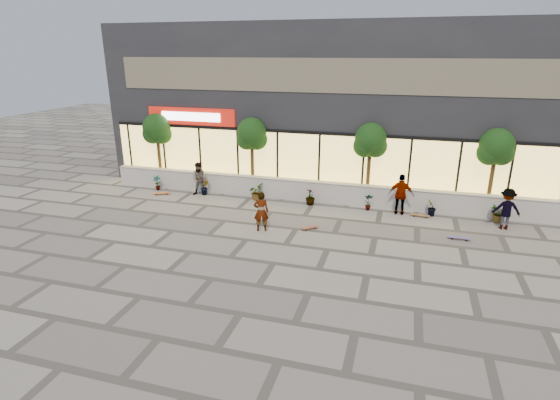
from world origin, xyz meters
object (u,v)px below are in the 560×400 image
(tree_west, at_px, (157,131))
(skater_right_far, at_px, (506,209))
(skateboard_center, at_px, (310,228))
(skateboard_left, at_px, (162,193))
(tree_mideast, at_px, (370,142))
(tree_midwest, at_px, (252,136))
(tree_east, at_px, (496,149))
(skateboard_right_far, at_px, (459,238))
(skater_left, at_px, (200,179))
(skater_right_near, at_px, (401,195))
(skateboard_right_near, at_px, (420,215))
(skater_center, at_px, (261,211))

(tree_west, relative_size, skater_right_far, 2.22)
(skateboard_center, distance_m, skateboard_left, 8.78)
(tree_mideast, bearing_deg, tree_midwest, 180.00)
(tree_east, height_order, skateboard_right_far, tree_east)
(tree_east, bearing_deg, skater_left, -174.24)
(skateboard_center, distance_m, skateboard_right_far, 5.96)
(tree_west, relative_size, skater_left, 2.26)
(tree_midwest, bearing_deg, skateboard_left, -156.54)
(skater_left, relative_size, skater_right_near, 0.91)
(tree_mideast, height_order, skateboard_right_far, tree_mideast)
(skateboard_center, height_order, skateboard_left, skateboard_left)
(tree_west, distance_m, skateboard_left, 3.64)
(skater_left, relative_size, skater_right_far, 0.98)
(skater_left, xyz_separation_m, skateboard_center, (6.46, -2.90, -0.79))
(skateboard_center, bearing_deg, skater_right_near, -2.31)
(skater_right_far, bearing_deg, tree_midwest, -12.18)
(tree_mideast, height_order, skater_right_near, tree_mideast)
(skater_left, xyz_separation_m, skateboard_right_near, (10.93, -0.10, -0.78))
(tree_west, height_order, skater_left, tree_west)
(tree_east, relative_size, skater_right_near, 2.06)
(skateboard_center, bearing_deg, tree_east, -11.43)
(tree_east, distance_m, skater_left, 14.11)
(tree_west, distance_m, tree_mideast, 11.50)
(tree_west, height_order, skater_center, tree_west)
(skater_left, height_order, skateboard_center, skater_left)
(skater_right_far, height_order, skateboard_right_near, skater_right_far)
(tree_midwest, height_order, skater_left, tree_midwest)
(tree_mideast, height_order, skateboard_right_near, tree_mideast)
(skater_left, bearing_deg, skateboard_right_far, -21.87)
(skater_right_near, bearing_deg, tree_west, -3.23)
(skater_center, bearing_deg, skateboard_right_near, -168.55)
(skater_center, distance_m, skateboard_right_near, 7.33)
(skateboard_center, bearing_deg, skater_center, 158.62)
(skateboard_left, bearing_deg, skater_center, -52.56)
(skater_left, height_order, skater_right_far, skater_right_far)
(tree_midwest, bearing_deg, skateboard_center, -46.52)
(tree_east, height_order, skater_center, tree_east)
(skater_left, distance_m, skater_right_near, 10.02)
(skater_center, bearing_deg, skater_left, -55.71)
(tree_east, bearing_deg, skater_right_far, -78.52)
(skateboard_center, bearing_deg, skateboard_right_near, -9.43)
(tree_mideast, height_order, tree_east, same)
(tree_west, xyz_separation_m, skater_right_far, (17.39, -1.94, -2.10))
(tree_midwest, xyz_separation_m, skater_right_far, (11.89, -1.94, -2.10))
(tree_midwest, distance_m, tree_east, 11.50)
(tree_west, distance_m, tree_east, 17.00)
(skater_right_near, height_order, skater_right_far, skater_right_near)
(tree_east, bearing_deg, tree_west, 180.00)
(tree_midwest, height_order, skater_center, tree_midwest)
(skater_left, bearing_deg, skater_right_near, -11.40)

